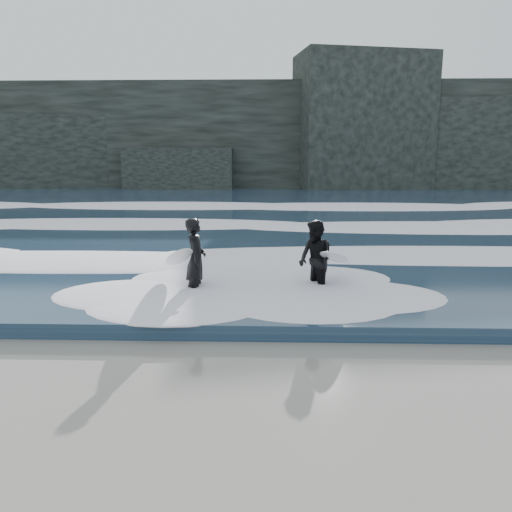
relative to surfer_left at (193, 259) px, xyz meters
name	(u,v)px	position (x,y,z in m)	size (l,w,h in m)	color
ground	(223,437)	(1.19, -5.60, -0.93)	(120.00, 120.00, 0.00)	#897250
sea	(263,202)	(1.19, 23.40, -0.78)	(90.00, 52.00, 0.30)	#1E344C
headland	(266,138)	(1.19, 40.40, 4.07)	(70.00, 9.00, 10.00)	black
foam_near	(252,254)	(1.19, 3.40, -0.53)	(60.00, 3.20, 0.20)	white
foam_mid	(258,222)	(1.19, 10.40, -0.51)	(60.00, 4.00, 0.24)	white
foam_far	(262,203)	(1.19, 19.40, -0.48)	(60.00, 4.80, 0.30)	white
surfer_left	(193,259)	(0.00, 0.00, 0.00)	(1.23, 1.91, 1.86)	black
surfer_right	(317,260)	(2.77, 0.20, -0.03)	(1.47, 2.03, 1.79)	black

